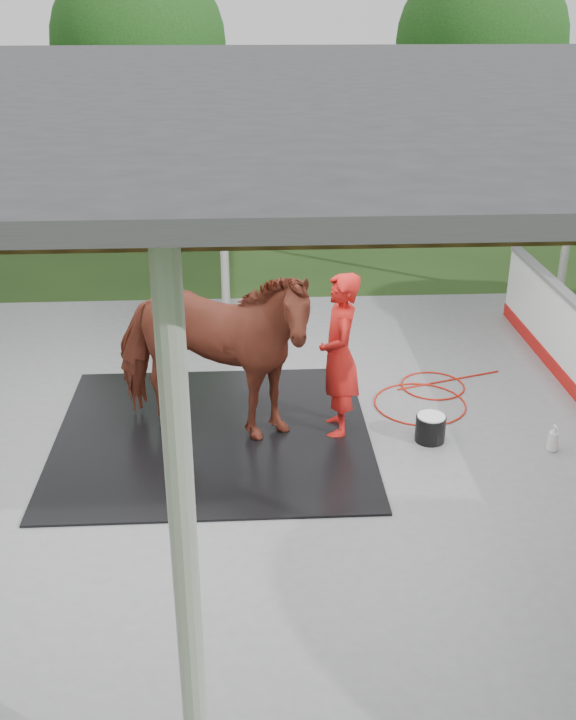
{
  "coord_description": "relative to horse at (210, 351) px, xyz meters",
  "views": [
    {
      "loc": [
        0.34,
        -7.99,
        4.79
      ],
      "look_at": [
        0.8,
        0.25,
        1.03
      ],
      "focal_mm": 40.0,
      "sensor_mm": 36.0,
      "label": 1
    }
  ],
  "objects": [
    {
      "name": "ground",
      "position": [
        0.09,
        -0.3,
        -1.14
      ],
      "size": [
        100.0,
        100.0,
        0.0
      ],
      "primitive_type": "plane",
      "color": "#1E3814"
    },
    {
      "name": "concrete_slab",
      "position": [
        0.09,
        -0.3,
        -1.12
      ],
      "size": [
        12.0,
        10.0,
        0.05
      ],
      "primitive_type": "cube",
      "color": "slate",
      "rests_on": "ground"
    },
    {
      "name": "pavilion_structure",
      "position": [
        0.09,
        -0.3,
        2.82
      ],
      "size": [
        12.6,
        10.6,
        4.05
      ],
      "color": "beige",
      "rests_on": "ground"
    },
    {
      "name": "tree_belt",
      "position": [
        0.39,
        0.6,
        2.65
      ],
      "size": [
        28.0,
        28.0,
        5.8
      ],
      "color": "#382314",
      "rests_on": "ground"
    },
    {
      "name": "rubber_mat",
      "position": [
        0.0,
        0.0,
        -1.08
      ],
      "size": [
        3.67,
        3.44,
        0.03
      ],
      "primitive_type": "cube",
      "color": "black",
      "rests_on": "concrete_slab"
    },
    {
      "name": "horse",
      "position": [
        0.0,
        0.0,
        0.0
      ],
      "size": [
        2.76,
        1.91,
        2.13
      ],
      "primitive_type": "imported",
      "rotation": [
        0.0,
        0.0,
        1.24
      ],
      "color": "maroon",
      "rests_on": "rubber_mat"
    },
    {
      "name": "handler",
      "position": [
        1.48,
        0.03,
        -0.11
      ],
      "size": [
        0.48,
        0.72,
        1.97
      ],
      "primitive_type": "imported",
      "rotation": [
        0.0,
        0.0,
        -1.58
      ],
      "color": "red",
      "rests_on": "concrete_slab"
    },
    {
      "name": "wash_bucket",
      "position": [
        2.53,
        -0.26,
        -0.92
      ],
      "size": [
        0.35,
        0.35,
        0.32
      ],
      "color": "black",
      "rests_on": "concrete_slab"
    },
    {
      "name": "soap_bottle_a",
      "position": [
        3.88,
        -0.57,
        -0.93
      ],
      "size": [
        0.13,
        0.13,
        0.33
      ],
      "primitive_type": "imported",
      "rotation": [
        0.0,
        0.0,
        -0.03
      ],
      "color": "silver",
      "rests_on": "concrete_slab"
    },
    {
      "name": "hose_coil",
      "position": [
        2.71,
        0.82,
        -1.08
      ],
      "size": [
        1.87,
        1.52,
        0.02
      ],
      "color": "#AC1B0C",
      "rests_on": "concrete_slab"
    }
  ]
}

